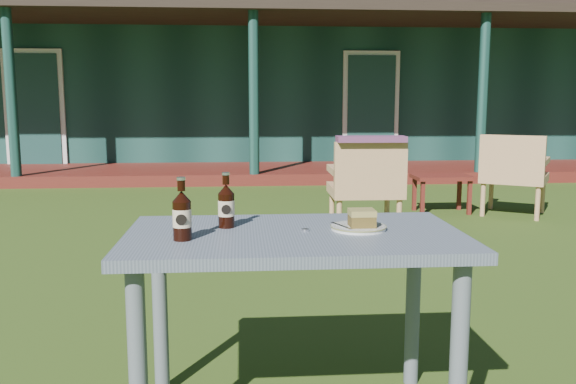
{
  "coord_description": "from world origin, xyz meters",
  "views": [
    {
      "loc": [
        -0.19,
        -3.72,
        1.19
      ],
      "look_at": [
        0.0,
        -1.3,
        0.82
      ],
      "focal_mm": 38.0,
      "sensor_mm": 36.0,
      "label": 1
    }
  ],
  "objects": [
    {
      "name": "armchair_left",
      "position": [
        0.92,
        1.53,
        0.47
      ],
      "size": [
        0.63,
        0.59,
        0.84
      ],
      "color": "tan",
      "rests_on": "ground"
    },
    {
      "name": "ground",
      "position": [
        0.0,
        0.0,
        0.0
      ],
      "size": [
        80.0,
        80.0,
        0.0
      ],
      "primitive_type": "plane",
      "color": "#334916"
    },
    {
      "name": "side_table",
      "position": [
        1.94,
        2.54,
        0.34
      ],
      "size": [
        0.6,
        0.4,
        0.4
      ],
      "color": "#591C15",
      "rests_on": "ground"
    },
    {
      "name": "cafe_table",
      "position": [
        0.0,
        -1.6,
        0.62
      ],
      "size": [
        1.2,
        0.7,
        0.72
      ],
      "color": "#545E6A",
      "rests_on": "ground"
    },
    {
      "name": "armchair_right",
      "position": [
        2.6,
        2.29,
        0.47
      ],
      "size": [
        0.84,
        0.83,
        0.84
      ],
      "color": "tan",
      "rests_on": "ground"
    },
    {
      "name": "fork",
      "position": [
        0.17,
        -1.58,
        0.74
      ],
      "size": [
        0.06,
        0.13,
        0.0
      ],
      "primitive_type": "cube",
      "rotation": [
        0.0,
        0.0,
        0.37
      ],
      "color": "silver",
      "rests_on": "plate"
    },
    {
      "name": "bottle_cap",
      "position": [
        0.04,
        -1.58,
        0.72
      ],
      "size": [
        0.03,
        0.03,
        0.01
      ],
      "primitive_type": "cylinder",
      "color": "silver",
      "rests_on": "cafe_table"
    },
    {
      "name": "pavilion",
      "position": [
        -0.0,
        9.39,
        1.61
      ],
      "size": [
        15.8,
        8.3,
        3.45
      ],
      "color": "#163932",
      "rests_on": "ground"
    },
    {
      "name": "cola_bottle_far",
      "position": [
        -0.39,
        -1.69,
        0.81
      ],
      "size": [
        0.06,
        0.07,
        0.21
      ],
      "color": "black",
      "rests_on": "cafe_table"
    },
    {
      "name": "plate",
      "position": [
        0.24,
        -1.57,
        0.73
      ],
      "size": [
        0.2,
        0.2,
        0.01
      ],
      "color": "silver",
      "rests_on": "cafe_table"
    },
    {
      "name": "cake_slice",
      "position": [
        0.25,
        -1.58,
        0.77
      ],
      "size": [
        0.09,
        0.09,
        0.06
      ],
      "color": "#52411A",
      "rests_on": "plate"
    },
    {
      "name": "cola_bottle_near",
      "position": [
        -0.24,
        -1.5,
        0.8
      ],
      "size": [
        0.06,
        0.06,
        0.21
      ],
      "color": "black",
      "rests_on": "cafe_table"
    },
    {
      "name": "floral_throw",
      "position": [
        0.91,
        1.37,
        0.86
      ],
      "size": [
        0.59,
        0.21,
        0.05
      ],
      "primitive_type": "cube",
      "rotation": [
        0.0,
        0.0,
        3.12
      ],
      "color": "#67345A",
      "rests_on": "armchair_left"
    }
  ]
}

